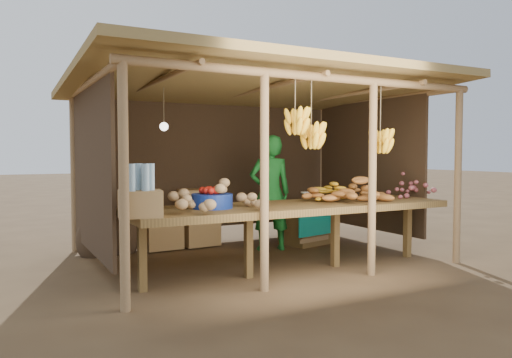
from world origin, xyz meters
name	(u,v)px	position (x,y,z in m)	size (l,w,h in m)	color
ground	(256,257)	(0.00, 0.00, 0.00)	(60.00, 60.00, 0.00)	brown
stall_structure	(258,114)	(0.03, 0.00, 1.91)	(4.70, 3.50, 2.43)	#9A764F
counter	(294,209)	(0.00, -0.95, 0.74)	(3.90, 1.05, 0.80)	brown
potato_heap	(214,193)	(-1.08, -1.12, 0.99)	(1.10, 0.66, 0.37)	tan
sweet_potato_heap	(348,187)	(0.76, -0.98, 0.98)	(1.08, 0.65, 0.36)	#A16229
onion_heap	(412,184)	(1.90, -0.92, 0.98)	(0.71, 0.42, 0.35)	#AC535A
banana_pile	(330,187)	(0.63, -0.80, 0.97)	(0.58, 0.35, 0.35)	gold
tomato_basin	(212,199)	(-1.02, -0.90, 0.90)	(0.45, 0.45, 0.23)	navy
bottle_box	(140,197)	(-1.90, -1.28, 0.99)	(0.45, 0.38, 0.50)	#A17A48
vendor	(270,193)	(0.41, 0.34, 0.83)	(0.60, 0.40, 1.65)	#197227
tarp_crate	(304,222)	(1.09, 0.49, 0.34)	(0.81, 0.74, 0.82)	brown
carton_stack	(187,223)	(-0.59, 1.07, 0.37)	(1.13, 0.45, 0.84)	#A17A48
burlap_sacks	(108,236)	(-1.73, 1.09, 0.26)	(0.85, 0.45, 0.60)	#422F1F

